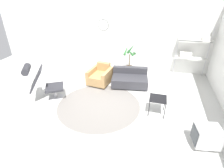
% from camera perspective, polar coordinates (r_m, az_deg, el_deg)
% --- Properties ---
extents(ground_plane, '(12.00, 12.00, 0.00)m').
position_cam_1_polar(ground_plane, '(5.46, -2.37, -5.62)').
color(ground_plane, silver).
extents(wall_back, '(12.00, 0.09, 2.80)m').
position_cam_1_polar(wall_back, '(7.53, 4.13, 15.64)').
color(wall_back, silver).
rests_on(wall_back, ground_plane).
extents(round_rug, '(2.47, 2.47, 0.01)m').
position_cam_1_polar(round_rug, '(5.30, -4.28, -6.80)').
color(round_rug, slate).
rests_on(round_rug, ground_plane).
extents(lounge_chair, '(1.17, 1.00, 1.16)m').
position_cam_1_polar(lounge_chair, '(5.64, -22.41, 1.29)').
color(lounge_chair, '#BCBCC1').
rests_on(lounge_chair, ground_plane).
extents(armchair_red, '(0.82, 0.96, 0.69)m').
position_cam_1_polar(armchair_red, '(6.42, -3.80, 2.53)').
color(armchair_red, silver).
rests_on(armchair_red, ground_plane).
extents(couch_low, '(1.35, 1.00, 0.59)m').
position_cam_1_polar(couch_low, '(6.30, 5.80, 1.56)').
color(couch_low, black).
rests_on(couch_low, ground_plane).
extents(side_table, '(0.45, 0.45, 0.49)m').
position_cam_1_polar(side_table, '(4.88, 14.75, -5.01)').
color(side_table, black).
rests_on(side_table, ground_plane).
extents(crt_television, '(0.58, 0.50, 0.53)m').
position_cam_1_polar(crt_television, '(4.39, 28.43, -14.88)').
color(crt_television, '#B7B7B7').
rests_on(crt_television, ground_plane).
extents(potted_plant, '(0.48, 0.44, 1.19)m').
position_cam_1_polar(potted_plant, '(7.24, 5.71, 6.75)').
color(potted_plant, '#333338').
rests_on(potted_plant, ground_plane).
extents(shelf_unit, '(1.19, 0.28, 1.92)m').
position_cam_1_polar(shelf_unit, '(7.33, 24.92, 10.53)').
color(shelf_unit, '#BCBCC1').
rests_on(shelf_unit, ground_plane).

